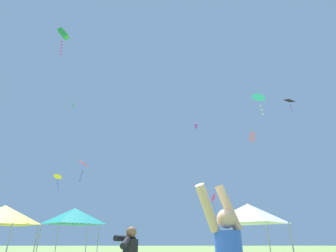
# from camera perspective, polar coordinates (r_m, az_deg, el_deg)

# --- Properties ---
(canopy_tent_yellow) EXTENTS (2.69, 2.69, 2.88)m
(canopy_tent_yellow) POSITION_cam_1_polar(r_m,az_deg,el_deg) (15.03, -32.87, -16.30)
(canopy_tent_yellow) COLOR #9E9EA3
(canopy_tent_yellow) RESTS_ON ground
(canopy_tent_white) EXTENTS (2.73, 2.73, 2.92)m
(canopy_tent_white) POSITION_cam_1_polar(r_m,az_deg,el_deg) (13.16, 17.57, -18.12)
(canopy_tent_white) COLOR #9E9EA3
(canopy_tent_white) RESTS_ON ground
(canopy_tent_teal) EXTENTS (2.98, 2.98, 3.18)m
(canopy_tent_teal) POSITION_cam_1_polar(r_m,az_deg,el_deg) (17.93, -20.23, -18.34)
(canopy_tent_teal) COLOR #9E9EA3
(canopy_tent_teal) RESTS_ON ground
(kite_purple_box) EXTENTS (0.35, 0.60, 0.60)m
(kite_purple_box) POSITION_cam_1_polar(r_m,az_deg,el_deg) (28.90, 6.25, 0.10)
(kite_purple_box) COLOR purple
(kite_cyan_delta) EXTENTS (1.66, 1.68, 2.86)m
(kite_cyan_delta) POSITION_cam_1_polar(r_m,az_deg,el_deg) (30.92, 19.56, 6.08)
(kite_cyan_delta) COLOR #2DB7CC
(kite_green_box) EXTENTS (1.09, 0.70, 2.67)m
(kite_green_box) POSITION_cam_1_polar(r_m,az_deg,el_deg) (26.00, -22.34, 18.31)
(kite_green_box) COLOR green
(kite_magenta_diamond) EXTENTS (0.89, 0.93, 2.24)m
(kite_magenta_diamond) POSITION_cam_1_polar(r_m,az_deg,el_deg) (34.79, 9.99, -15.65)
(kite_magenta_diamond) COLOR #D6389E
(kite_green_diamond) EXTENTS (0.51, 0.57, 0.69)m
(kite_green_diamond) POSITION_cam_1_polar(r_m,az_deg,el_deg) (32.94, -20.41, 4.42)
(kite_green_diamond) COLOR green
(kite_pink_box) EXTENTS (0.80, 1.03, 1.38)m
(kite_pink_box) POSITION_cam_1_polar(r_m,az_deg,el_deg) (37.43, 18.25, -2.34)
(kite_pink_box) COLOR pink
(kite_black_diamond) EXTENTS (1.35, 1.26, 2.25)m
(kite_black_diamond) POSITION_cam_1_polar(r_m,az_deg,el_deg) (37.45, 25.51, 5.02)
(kite_black_diamond) COLOR black
(kite_yellow_delta) EXTENTS (1.13, 1.10, 1.93)m
(kite_yellow_delta) POSITION_cam_1_polar(r_m,az_deg,el_deg) (34.83, -23.34, -10.35)
(kite_yellow_delta) COLOR yellow
(kite_red_diamond) EXTENTS (0.92, 0.78, 2.11)m
(kite_red_diamond) POSITION_cam_1_polar(r_m,az_deg,el_deg) (24.93, -18.28, -8.20)
(kite_red_diamond) COLOR red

